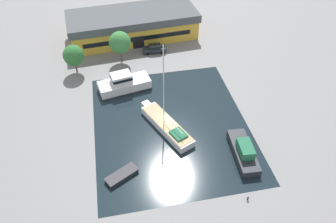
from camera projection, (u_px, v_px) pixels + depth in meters
ground_plane at (171, 125)px, 52.34m from camera, size 440.00×440.00×0.00m
water_canal at (171, 125)px, 52.34m from camera, size 24.08×28.72×0.01m
warehouse_building at (133, 25)px, 71.65m from camera, size 28.57×13.28×5.57m
quay_tree_near_building at (120, 42)px, 62.93m from camera, size 4.25×4.25×6.51m
quay_tree_by_water at (74, 55)px, 60.69m from camera, size 3.90×3.90×5.70m
parked_car at (154, 49)px, 67.90m from camera, size 4.75×2.08×1.71m
sailboat_moored at (166, 125)px, 51.32m from camera, size 6.90×11.92×14.66m
motor_cruiser at (124, 84)px, 58.38m from camera, size 9.74×5.36×3.39m
small_dinghy at (122, 175)px, 44.61m from camera, size 4.89×3.76×0.64m
cabin_boat at (244, 151)px, 46.99m from camera, size 3.20×8.38×2.59m
mooring_bollard at (248, 198)px, 41.90m from camera, size 0.25×0.25×0.66m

